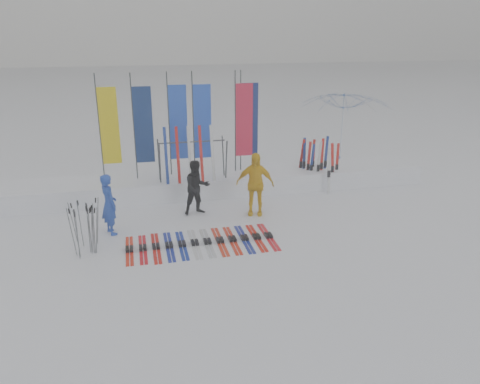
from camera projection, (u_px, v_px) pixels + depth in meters
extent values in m
plane|color=white|center=(247.00, 255.00, 10.92)|extent=(120.00, 120.00, 0.00)
cube|color=white|center=(213.00, 183.00, 15.05)|extent=(14.00, 1.60, 0.60)
imported|color=#1D3EA9|center=(109.00, 204.00, 11.83)|extent=(0.58, 0.68, 1.59)
imported|color=black|center=(197.00, 188.00, 13.12)|extent=(0.87, 0.74, 1.56)
imported|color=yellow|center=(255.00, 184.00, 13.05)|extent=(1.14, 0.73, 1.80)
imported|color=white|center=(344.00, 130.00, 17.12)|extent=(4.08, 4.12, 2.93)
cube|color=red|center=(129.00, 250.00, 11.12)|extent=(0.17, 1.57, 0.07)
cube|color=red|center=(143.00, 248.00, 11.18)|extent=(0.17, 1.59, 0.07)
cube|color=red|center=(156.00, 247.00, 11.25)|extent=(0.17, 1.69, 0.07)
cube|color=navy|center=(169.00, 246.00, 11.32)|extent=(0.17, 1.66, 0.07)
cube|color=navy|center=(182.00, 244.00, 11.38)|extent=(0.17, 1.63, 0.07)
cube|color=silver|center=(195.00, 243.00, 11.45)|extent=(0.17, 1.69, 0.07)
cube|color=#B1B3B8|center=(207.00, 242.00, 11.52)|extent=(0.17, 1.67, 0.07)
cube|color=red|center=(220.00, 241.00, 11.59)|extent=(0.17, 1.67, 0.07)
cube|color=red|center=(232.00, 239.00, 11.65)|extent=(0.17, 1.65, 0.07)
cube|color=navy|center=(244.00, 238.00, 11.72)|extent=(0.17, 1.68, 0.07)
cube|color=red|center=(256.00, 237.00, 11.79)|extent=(0.17, 1.64, 0.07)
cube|color=red|center=(268.00, 236.00, 11.85)|extent=(0.17, 1.66, 0.07)
cylinder|color=#595B60|center=(97.00, 230.00, 10.83)|extent=(0.14, 0.04, 1.16)
cylinder|color=#595B60|center=(92.00, 230.00, 10.86)|extent=(0.12, 0.09, 1.14)
cylinder|color=#595B60|center=(89.00, 227.00, 10.97)|extent=(0.05, 0.02, 1.22)
cylinder|color=#595B60|center=(94.00, 229.00, 10.84)|extent=(0.06, 0.08, 1.22)
cylinder|color=#595B60|center=(80.00, 224.00, 11.11)|extent=(0.04, 0.12, 1.23)
cylinder|color=#595B60|center=(89.00, 229.00, 10.88)|extent=(0.03, 0.07, 1.19)
cylinder|color=#595B60|center=(77.00, 234.00, 10.58)|extent=(0.04, 0.14, 1.23)
cylinder|color=#595B60|center=(72.00, 232.00, 10.71)|extent=(0.12, 0.02, 1.19)
cylinder|color=#595B60|center=(93.00, 229.00, 10.90)|extent=(0.06, 0.15, 1.16)
cylinder|color=#595B60|center=(98.00, 221.00, 11.29)|extent=(0.15, 0.07, 1.22)
cylinder|color=#595B60|center=(74.00, 227.00, 10.94)|extent=(0.15, 0.05, 1.23)
cylinder|color=#595B60|center=(90.00, 231.00, 10.78)|extent=(0.04, 0.06, 1.16)
cylinder|color=#595B60|center=(78.00, 236.00, 10.52)|extent=(0.04, 0.09, 1.20)
cylinder|color=#383A3F|center=(100.00, 128.00, 13.88)|extent=(0.04, 0.04, 3.20)
cube|color=#DBC50B|center=(109.00, 126.00, 13.93)|extent=(0.55, 0.03, 2.30)
cylinder|color=#383A3F|center=(134.00, 127.00, 14.01)|extent=(0.04, 0.04, 3.20)
cube|color=navy|center=(144.00, 125.00, 14.05)|extent=(0.55, 0.03, 2.30)
cylinder|color=#383A3F|center=(169.00, 125.00, 14.40)|extent=(0.04, 0.04, 3.20)
cube|color=blue|center=(178.00, 123.00, 14.45)|extent=(0.55, 0.03, 2.30)
cylinder|color=#383A3F|center=(193.00, 124.00, 14.51)|extent=(0.04, 0.04, 3.20)
cube|color=blue|center=(203.00, 122.00, 14.56)|extent=(0.55, 0.03, 2.30)
cylinder|color=#383A3F|center=(235.00, 122.00, 14.77)|extent=(0.04, 0.04, 3.20)
cube|color=red|center=(244.00, 120.00, 14.81)|extent=(0.55, 0.03, 2.30)
cylinder|color=#383A3F|center=(241.00, 121.00, 14.89)|extent=(0.04, 0.04, 3.20)
cube|color=navy|center=(250.00, 120.00, 14.93)|extent=(0.55, 0.03, 2.30)
cylinder|color=#383A3F|center=(160.00, 164.00, 13.79)|extent=(0.04, 0.30, 1.23)
cylinder|color=#383A3F|center=(159.00, 160.00, 14.25)|extent=(0.04, 0.30, 1.23)
cylinder|color=#383A3F|center=(226.00, 160.00, 14.21)|extent=(0.04, 0.30, 1.23)
cylinder|color=#383A3F|center=(223.00, 156.00, 14.67)|extent=(0.04, 0.30, 1.23)
cylinder|color=#383A3F|center=(192.00, 142.00, 14.05)|extent=(2.00, 0.04, 0.04)
cube|color=red|center=(308.00, 165.00, 15.31)|extent=(0.09, 0.04, 1.57)
cube|color=red|center=(337.00, 165.00, 15.38)|extent=(0.09, 0.02, 1.48)
cube|color=red|center=(322.00, 163.00, 15.29)|extent=(0.09, 0.03, 1.67)
cube|color=red|center=(313.00, 162.00, 15.69)|extent=(0.09, 0.03, 1.55)
cube|color=navy|center=(304.00, 162.00, 15.48)|extent=(0.09, 0.03, 1.63)
cube|color=red|center=(301.00, 162.00, 15.56)|extent=(0.09, 0.03, 1.58)
cube|color=red|center=(332.00, 167.00, 15.08)|extent=(0.09, 0.04, 1.56)
cube|color=silver|center=(318.00, 166.00, 15.17)|extent=(0.09, 0.03, 1.59)
cube|color=navy|center=(325.00, 161.00, 15.48)|extent=(0.09, 0.02, 1.68)
cube|color=navy|center=(311.00, 166.00, 15.28)|extent=(0.09, 0.04, 1.49)
cube|color=silver|center=(329.00, 172.00, 14.75)|extent=(0.09, 0.03, 1.46)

